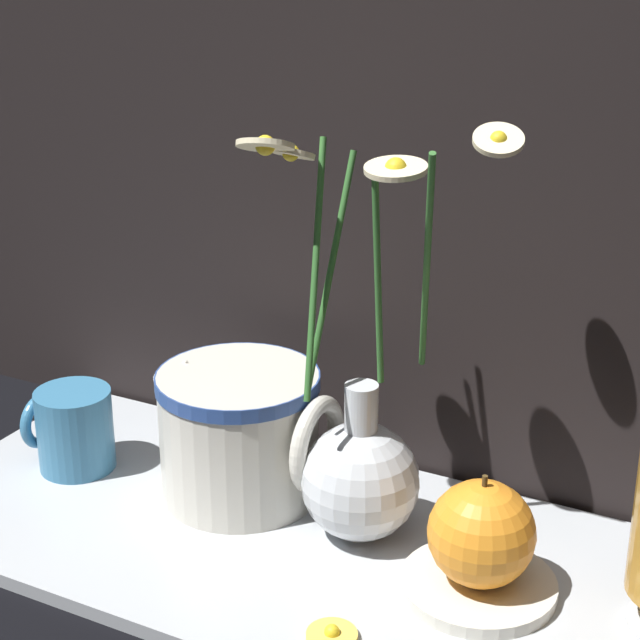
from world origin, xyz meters
The scene contains 7 objects.
ground_plane centered at (0.00, 0.00, 0.00)m, with size 6.00×6.00×0.00m, color black.
shelf centered at (0.00, 0.00, 0.01)m, with size 0.68×0.29×0.01m.
vase_with_flowers centered at (0.03, 0.03, 0.08)m, with size 0.20×0.11×0.33m.
yellow_mug centered at (-0.25, 0.01, 0.05)m, with size 0.08×0.07×0.07m.
ceramic_pitcher centered at (-0.09, 0.04, 0.07)m, with size 0.16×0.14×0.12m.
saucer_plate centered at (0.14, 0.00, 0.02)m, with size 0.12×0.12×0.01m.
orange_fruit centered at (0.14, 0.00, 0.06)m, with size 0.08×0.08×0.09m.
Camera 1 is at (0.34, -0.64, 0.49)m, focal length 60.00 mm.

